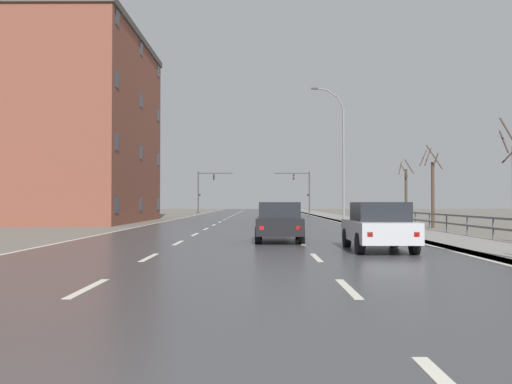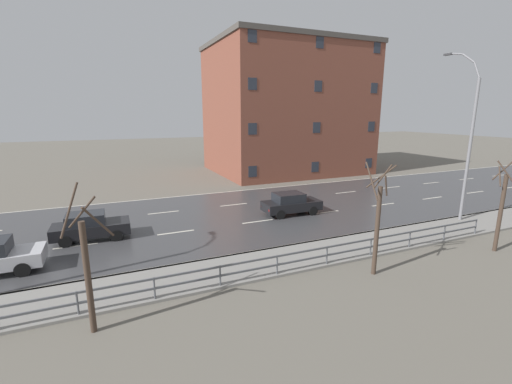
# 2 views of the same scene
# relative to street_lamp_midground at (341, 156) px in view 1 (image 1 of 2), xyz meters

# --- Properties ---
(ground_plane) EXTENTS (160.00, 160.00, 0.12)m
(ground_plane) POSITION_rel_street_lamp_midground_xyz_m (-7.42, 6.57, -5.38)
(ground_plane) COLOR #666056
(road_asphalt_strip) EXTENTS (14.00, 120.00, 0.03)m
(road_asphalt_strip) POSITION_rel_street_lamp_midground_xyz_m (-7.42, 18.56, -5.31)
(road_asphalt_strip) COLOR #3D3D3F
(road_asphalt_strip) RESTS_ON ground
(sidewalk_right) EXTENTS (3.00, 120.00, 0.12)m
(sidewalk_right) POSITION_rel_street_lamp_midground_xyz_m (1.01, 18.57, -5.26)
(sidewalk_right) COLOR gray
(sidewalk_right) RESTS_ON ground
(guardrail) EXTENTS (0.07, 34.07, 1.00)m
(guardrail) POSITION_rel_street_lamp_midground_xyz_m (2.43, -18.76, -4.62)
(guardrail) COLOR #515459
(guardrail) RESTS_ON ground
(street_lamp_midground) EXTENTS (2.72, 0.24, 10.92)m
(street_lamp_midground) POSITION_rel_street_lamp_midground_xyz_m (0.00, 0.00, 0.00)
(street_lamp_midground) COLOR slate
(street_lamp_midground) RESTS_ON ground
(traffic_signal_right) EXTENTS (5.07, 0.36, 5.97)m
(traffic_signal_right) POSITION_rel_street_lamp_midground_xyz_m (-0.44, 33.16, -1.39)
(traffic_signal_right) COLOR #38383A
(traffic_signal_right) RESTS_ON ground
(traffic_signal_left) EXTENTS (4.98, 0.36, 5.96)m
(traffic_signal_left) POSITION_rel_street_lamp_midground_xyz_m (-14.42, 32.64, -1.40)
(traffic_signal_left) COLOR #38383A
(traffic_signal_left) RESTS_ON ground
(car_mid_centre) EXTENTS (1.95, 4.16, 1.57)m
(car_mid_centre) POSITION_rel_street_lamp_midground_xyz_m (-5.75, -9.59, -4.52)
(car_mid_centre) COLOR black
(car_mid_centre) RESTS_ON ground
(car_near_left) EXTENTS (1.86, 4.11, 1.57)m
(car_near_left) POSITION_rel_street_lamp_midground_xyz_m (-2.86, -26.44, -4.52)
(car_near_left) COLOR #B7B7BC
(car_near_left) RESTS_ON ground
(car_distant) EXTENTS (1.91, 4.14, 1.57)m
(car_distant) POSITION_rel_street_lamp_midground_xyz_m (-5.89, -22.47, -4.52)
(car_distant) COLOR black
(car_distant) RESTS_ON ground
(brick_building) EXTENTS (13.91, 17.30, 14.96)m
(brick_building) POSITION_rel_street_lamp_midground_xyz_m (-22.96, -0.82, 2.17)
(brick_building) COLOR brown
(brick_building) RESTS_ON ground
(bare_tree_mid) EXTENTS (1.29, 1.45, 5.04)m
(bare_tree_mid) POSITION_rel_street_lamp_midground_xyz_m (3.91, -10.73, -2.98)
(bare_tree_mid) COLOR #423328
(bare_tree_mid) RESTS_ON ground
(bare_tree_far) EXTENTS (1.15, 1.19, 4.78)m
(bare_tree_far) POSITION_rel_street_lamp_midground_xyz_m (4.38, -3.05, -3.08)
(bare_tree_far) COLOR #423328
(bare_tree_far) RESTS_ON ground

